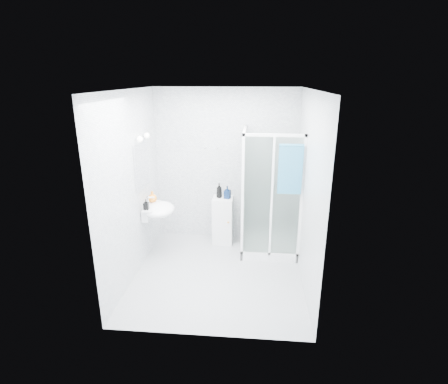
# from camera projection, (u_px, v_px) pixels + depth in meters

# --- Properties ---
(room) EXTENTS (2.40, 2.60, 2.60)m
(room) POSITION_uv_depth(u_px,v_px,m) (218.00, 189.00, 4.72)
(room) COLOR white
(room) RESTS_ON ground
(shower_enclosure) EXTENTS (0.90, 0.95, 2.00)m
(shower_enclosure) POSITION_uv_depth(u_px,v_px,m) (264.00, 226.00, 5.66)
(shower_enclosure) COLOR white
(shower_enclosure) RESTS_ON ground
(wall_basin) EXTENTS (0.46, 0.56, 0.35)m
(wall_basin) POSITION_uv_depth(u_px,v_px,m) (158.00, 210.00, 5.39)
(wall_basin) COLOR white
(wall_basin) RESTS_ON ground
(mirror) EXTENTS (0.02, 0.60, 0.70)m
(mirror) POSITION_uv_depth(u_px,v_px,m) (142.00, 165.00, 5.19)
(mirror) COLOR white
(mirror) RESTS_ON room
(vanity_lights) EXTENTS (0.10, 0.40, 0.08)m
(vanity_lights) POSITION_uv_depth(u_px,v_px,m) (143.00, 137.00, 5.05)
(vanity_lights) COLOR silver
(vanity_lights) RESTS_ON room
(wall_hooks) EXTENTS (0.23, 0.06, 0.03)m
(wall_hooks) POSITION_uv_depth(u_px,v_px,m) (211.00, 148.00, 5.83)
(wall_hooks) COLOR silver
(wall_hooks) RESTS_ON room
(storage_cabinet) EXTENTS (0.34, 0.36, 0.81)m
(storage_cabinet) POSITION_uv_depth(u_px,v_px,m) (223.00, 220.00, 5.99)
(storage_cabinet) COLOR white
(storage_cabinet) RESTS_ON ground
(hand_towel) EXTENTS (0.34, 0.05, 0.72)m
(hand_towel) POSITION_uv_depth(u_px,v_px,m) (290.00, 168.00, 4.91)
(hand_towel) COLOR teal
(hand_towel) RESTS_ON shower_enclosure
(shampoo_bottle_a) EXTENTS (0.12, 0.12, 0.25)m
(shampoo_bottle_a) POSITION_uv_depth(u_px,v_px,m) (219.00, 190.00, 5.84)
(shampoo_bottle_a) COLOR black
(shampoo_bottle_a) RESTS_ON storage_cabinet
(shampoo_bottle_b) EXTENTS (0.12, 0.12, 0.21)m
(shampoo_bottle_b) POSITION_uv_depth(u_px,v_px,m) (227.00, 192.00, 5.81)
(shampoo_bottle_b) COLOR #0A1D40
(shampoo_bottle_b) RESTS_ON storage_cabinet
(soap_dispenser_orange) EXTENTS (0.16, 0.16, 0.18)m
(soap_dispenser_orange) POSITION_uv_depth(u_px,v_px,m) (152.00, 197.00, 5.50)
(soap_dispenser_orange) COLOR orange
(soap_dispenser_orange) RESTS_ON wall_basin
(soap_dispenser_black) EXTENTS (0.07, 0.07, 0.16)m
(soap_dispenser_black) POSITION_uv_depth(u_px,v_px,m) (146.00, 205.00, 5.19)
(soap_dispenser_black) COLOR black
(soap_dispenser_black) RESTS_ON wall_basin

